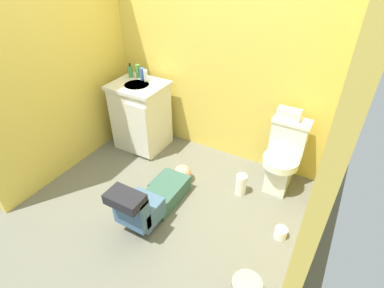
# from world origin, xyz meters

# --- Properties ---
(ground_plane) EXTENTS (3.02, 2.94, 0.04)m
(ground_plane) POSITION_xyz_m (0.00, 0.00, -0.02)
(ground_plane) COLOR #666557
(wall_back) EXTENTS (2.68, 0.08, 2.40)m
(wall_back) POSITION_xyz_m (0.00, 1.01, 1.20)
(wall_back) COLOR #DBBF4C
(wall_back) RESTS_ON ground_plane
(wall_left) EXTENTS (0.08, 1.94, 2.40)m
(wall_left) POSITION_xyz_m (-1.30, 0.00, 1.20)
(wall_left) COLOR #DBBF4C
(wall_left) RESTS_ON ground_plane
(wall_right) EXTENTS (0.08, 1.94, 2.40)m
(wall_right) POSITION_xyz_m (1.30, 0.00, 1.20)
(wall_right) COLOR #DBBF4C
(wall_right) RESTS_ON ground_plane
(toilet) EXTENTS (0.36, 0.46, 0.75)m
(toilet) POSITION_xyz_m (0.88, 0.71, 0.37)
(toilet) COLOR silver
(toilet) RESTS_ON ground_plane
(vanity_cabinet) EXTENTS (0.60, 0.53, 0.82)m
(vanity_cabinet) POSITION_xyz_m (-0.81, 0.62, 0.42)
(vanity_cabinet) COLOR silver
(vanity_cabinet) RESTS_ON ground_plane
(faucet) EXTENTS (0.02, 0.02, 0.10)m
(faucet) POSITION_xyz_m (-0.82, 0.77, 0.87)
(faucet) COLOR silver
(faucet) RESTS_ON vanity_cabinet
(person_plumber) EXTENTS (0.38, 1.06, 0.52)m
(person_plumber) POSITION_xyz_m (-0.04, -0.24, 0.18)
(person_plumber) COLOR #33594C
(person_plumber) RESTS_ON ground_plane
(tissue_box) EXTENTS (0.22, 0.11, 0.10)m
(tissue_box) POSITION_xyz_m (0.84, 0.80, 0.80)
(tissue_box) COLOR silver
(tissue_box) RESTS_ON toilet
(soap_dispenser) EXTENTS (0.06, 0.06, 0.17)m
(soap_dispenser) POSITION_xyz_m (-1.01, 0.75, 0.89)
(soap_dispenser) COLOR #459C59
(soap_dispenser) RESTS_ON vanity_cabinet
(bottle_green) EXTENTS (0.05, 0.05, 0.16)m
(bottle_green) POSITION_xyz_m (-0.92, 0.77, 0.90)
(bottle_green) COLOR #509D4A
(bottle_green) RESTS_ON vanity_cabinet
(bottle_blue) EXTENTS (0.06, 0.06, 0.14)m
(bottle_blue) POSITION_xyz_m (-0.84, 0.75, 0.89)
(bottle_blue) COLOR #3F64B9
(bottle_blue) RESTS_ON vanity_cabinet
(bottle_clear) EXTENTS (0.04, 0.04, 0.14)m
(bottle_clear) POSITION_xyz_m (-0.78, 0.73, 0.89)
(bottle_clear) COLOR silver
(bottle_clear) RESTS_ON vanity_cabinet
(paper_towel_roll) EXTENTS (0.11, 0.11, 0.23)m
(paper_towel_roll) POSITION_xyz_m (0.58, 0.39, 0.12)
(paper_towel_roll) COLOR white
(paper_towel_roll) RESTS_ON ground_plane
(toilet_paper_roll) EXTENTS (0.11, 0.11, 0.10)m
(toilet_paper_roll) POSITION_xyz_m (1.10, 0.05, 0.05)
(toilet_paper_roll) COLOR white
(toilet_paper_roll) RESTS_ON ground_plane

